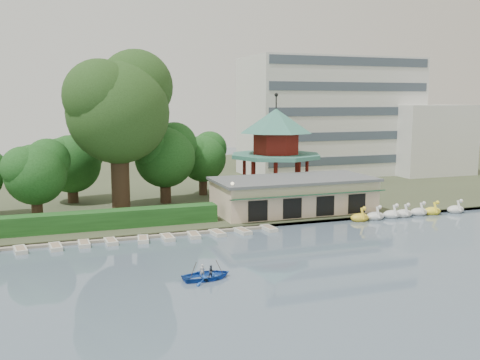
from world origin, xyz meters
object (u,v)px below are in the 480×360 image
dock (104,239)px  big_tree (119,104)px  boathouse (294,194)px  rowboat_with_passengers (207,272)px  pavilion (276,143)px

dock → big_tree: 17.02m
boathouse → rowboat_with_passengers: bearing=-130.2°
boathouse → big_tree: (-18.84, 6.21, 10.37)m
boathouse → rowboat_with_passengers: 24.54m
rowboat_with_passengers → pavilion: bearing=58.2°
dock → big_tree: size_ratio=1.82×
rowboat_with_passengers → dock: bearing=114.0°
boathouse → big_tree: bearing=161.8°
boathouse → pavilion: 11.43m
boathouse → pavilion: size_ratio=1.38×
pavilion → boathouse: bearing=-101.3°
boathouse → pavilion: bearing=78.7°
pavilion → big_tree: size_ratio=0.72×
big_tree → pavilion: bearing=10.4°
boathouse → pavilion: pavilion is taller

